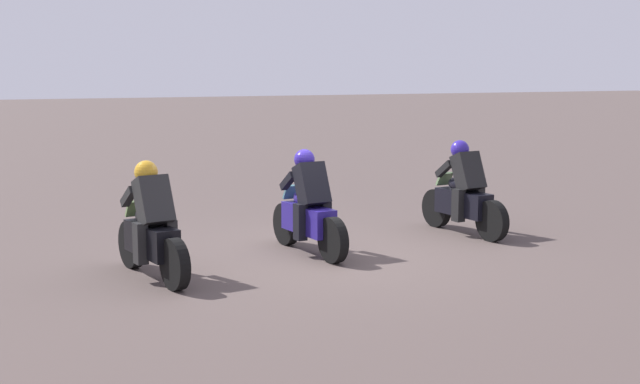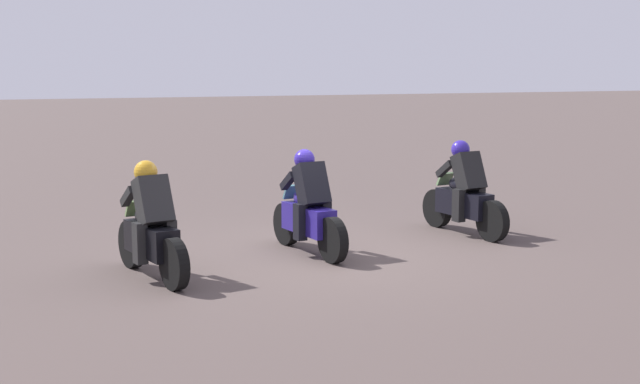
% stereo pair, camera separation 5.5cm
% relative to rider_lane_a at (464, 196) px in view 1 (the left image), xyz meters
% --- Properties ---
extents(ground_plane, '(120.00, 120.00, 0.00)m').
position_rel_rider_lane_a_xyz_m(ground_plane, '(-0.60, 2.73, -0.62)').
color(ground_plane, '#4F423E').
extents(rider_lane_a, '(2.04, 0.59, 1.51)m').
position_rel_rider_lane_a_xyz_m(rider_lane_a, '(0.00, 0.00, 0.00)').
color(rider_lane_a, black).
rests_on(rider_lane_a, ground_plane).
extents(rider_lane_b, '(2.04, 0.58, 1.51)m').
position_rel_rider_lane_a_xyz_m(rider_lane_b, '(-0.42, 2.85, 0.00)').
color(rider_lane_b, black).
rests_on(rider_lane_b, ground_plane).
extents(rider_lane_c, '(2.03, 0.64, 1.51)m').
position_rel_rider_lane_a_xyz_m(rider_lane_c, '(-1.03, 5.23, 0.00)').
color(rider_lane_c, black).
rests_on(rider_lane_c, ground_plane).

